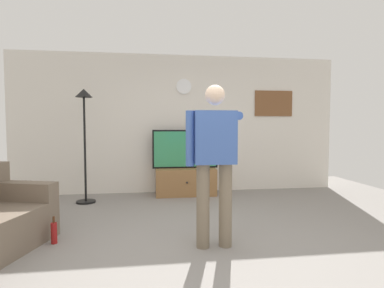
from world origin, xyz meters
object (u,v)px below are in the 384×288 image
(framed_picture, at_px, (273,103))
(person_standing_nearer_lamp, at_px, (214,155))
(beverage_bottle, at_px, (54,233))
(television, at_px, (185,149))
(wall_clock, at_px, (184,86))
(tv_stand, at_px, (186,181))
(floor_lamp, at_px, (84,122))

(framed_picture, xyz_separation_m, person_standing_nearer_lamp, (-1.82, -2.77, -0.78))
(framed_picture, distance_m, beverage_bottle, 4.64)
(television, relative_size, wall_clock, 4.22)
(tv_stand, xyz_separation_m, framed_picture, (1.85, 0.30, 1.52))
(television, bearing_deg, framed_picture, 7.64)
(tv_stand, distance_m, framed_picture, 2.41)
(wall_clock, bearing_deg, beverage_bottle, -124.76)
(framed_picture, bearing_deg, floor_lamp, -169.73)
(person_standing_nearer_lamp, bearing_deg, framed_picture, 56.76)
(wall_clock, bearing_deg, tv_stand, -90.00)
(floor_lamp, relative_size, person_standing_nearer_lamp, 1.12)
(wall_clock, distance_m, framed_picture, 1.88)
(television, bearing_deg, person_standing_nearer_lamp, -89.17)
(television, xyz_separation_m, beverage_bottle, (-1.71, -2.22, -0.75))
(tv_stand, distance_m, person_standing_nearer_lamp, 2.58)
(wall_clock, bearing_deg, person_standing_nearer_lamp, -89.25)
(tv_stand, bearing_deg, television, 90.00)
(tv_stand, height_order, framed_picture, framed_picture)
(wall_clock, xyz_separation_m, beverage_bottle, (-1.71, -2.46, -1.97))
(tv_stand, bearing_deg, floor_lamp, -168.44)
(television, height_order, wall_clock, wall_clock)
(wall_clock, xyz_separation_m, person_standing_nearer_lamp, (0.04, -2.77, -1.10))
(television, height_order, framed_picture, framed_picture)
(television, xyz_separation_m, person_standing_nearer_lamp, (0.04, -2.52, 0.12))
(television, bearing_deg, beverage_bottle, -127.61)
(floor_lamp, bearing_deg, framed_picture, 10.27)
(tv_stand, relative_size, beverage_bottle, 3.72)
(television, distance_m, framed_picture, 2.08)
(person_standing_nearer_lamp, xyz_separation_m, beverage_bottle, (-1.75, 0.30, -0.87))
(beverage_bottle, bearing_deg, floor_lamp, 91.48)
(floor_lamp, height_order, beverage_bottle, floor_lamp)
(beverage_bottle, bearing_deg, tv_stand, 51.81)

